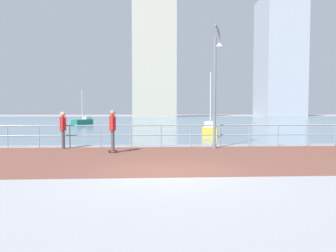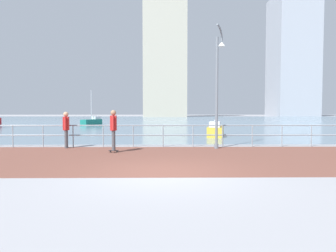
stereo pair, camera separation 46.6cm
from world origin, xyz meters
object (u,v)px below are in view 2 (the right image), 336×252
Objects in this scene: bystander at (66,127)px; sailboat_white at (216,130)px; skateboarder at (113,127)px; lamppost at (218,80)px; sailboat_gray at (92,121)px.

sailboat_white reaches higher than bystander.
skateboarder is at bearing -124.88° from sailboat_white.
sailboat_white is (7.91, 6.38, -0.56)m from bystander.
bystander is (-6.89, 0.12, -2.10)m from lamppost.
sailboat_white is at bearing -55.32° from sailboat_gray.
sailboat_gray is (-7.12, 26.15, -0.62)m from skateboarder.
lamppost is at bearing -64.87° from sailboat_gray.
lamppost is 3.22× the size of skateboarder.
bystander is (-2.41, 1.52, -0.06)m from skateboarder.
bystander is at bearing 147.65° from skateboarder.
skateboarder is 0.40× the size of sailboat_white.
skateboarder is at bearing -162.58° from lamppost.
bystander is 0.38× the size of sailboat_gray.
sailboat_white is (12.63, -18.25, -0.01)m from sailboat_gray.
sailboat_white is (5.51, 7.90, -0.63)m from skateboarder.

